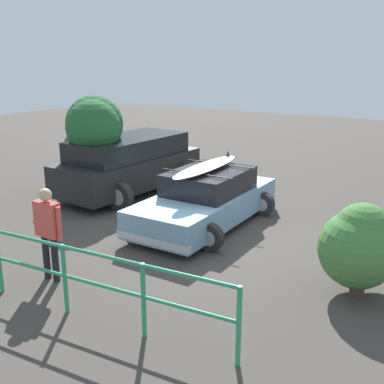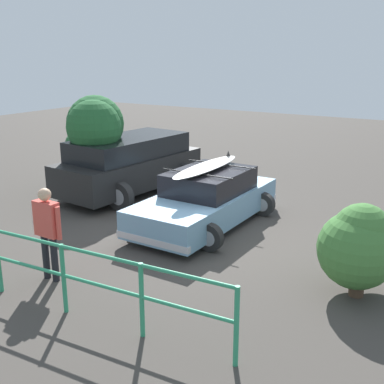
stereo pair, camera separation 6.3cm
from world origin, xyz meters
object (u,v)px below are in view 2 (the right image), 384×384
(sedan_car, at_px, (206,199))
(bush_near_left, at_px, (359,246))
(suv_car, at_px, (130,164))
(bush_near_right, at_px, (94,134))
(person_bystander, at_px, (47,226))

(sedan_car, bearing_deg, bush_near_left, 156.94)
(suv_car, distance_m, bush_near_left, 7.62)
(suv_car, bearing_deg, sedan_car, 160.20)
(bush_near_left, distance_m, bush_near_right, 8.13)
(bush_near_right, bearing_deg, sedan_car, 172.69)
(suv_car, distance_m, person_bystander, 5.65)
(sedan_car, height_order, person_bystander, person_bystander)
(person_bystander, xyz_separation_m, bush_near_left, (-4.79, -2.35, -0.17))
(bush_near_right, bearing_deg, bush_near_left, 164.53)
(sedan_car, xyz_separation_m, suv_car, (3.20, -1.15, 0.25))
(sedan_car, distance_m, person_bystander, 4.13)
(bush_near_left, bearing_deg, suv_car, -21.61)
(bush_near_left, relative_size, bush_near_right, 0.56)
(suv_car, xyz_separation_m, bush_near_right, (0.70, 0.65, 0.89))
(bush_near_left, xyz_separation_m, bush_near_right, (7.78, -2.15, 0.90))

